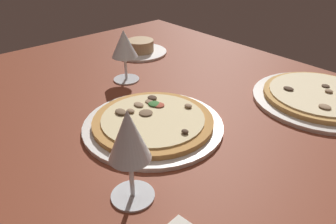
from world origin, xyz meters
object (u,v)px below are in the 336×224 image
object	(u,v)px
pizza_main	(153,123)
wine_glass_near	(124,46)
pizza_side	(319,97)
wine_glass_far	(129,139)
ramekin_on_saucer	(140,48)

from	to	relation	value
pizza_main	wine_glass_near	xyz separation A→B (cm)	(-25.46, 10.42, 9.24)
wine_glass_near	pizza_side	bearing A→B (deg)	34.41
pizza_side	wine_glass_near	size ratio (longest dim) A/B	2.26
pizza_main	wine_glass_near	size ratio (longest dim) A/B	2.13
wine_glass_far	wine_glass_near	world-z (taller)	wine_glass_far
pizza_main	wine_glass_far	size ratio (longest dim) A/B	1.87
ramekin_on_saucer	pizza_side	bearing A→B (deg)	12.37
ramekin_on_saucer	wine_glass_far	size ratio (longest dim) A/B	1.09
wine_glass_near	pizza_main	bearing A→B (deg)	-22.25
pizza_main	ramekin_on_saucer	size ratio (longest dim) A/B	1.72
wine_glass_near	wine_glass_far	bearing A→B (deg)	-33.65
pizza_side	ramekin_on_saucer	bearing A→B (deg)	-167.63
wine_glass_far	wine_glass_near	xyz separation A→B (cm)	(-40.35, 26.85, -1.36)
pizza_main	wine_glass_far	world-z (taller)	wine_glass_far
pizza_main	pizza_side	size ratio (longest dim) A/B	0.94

